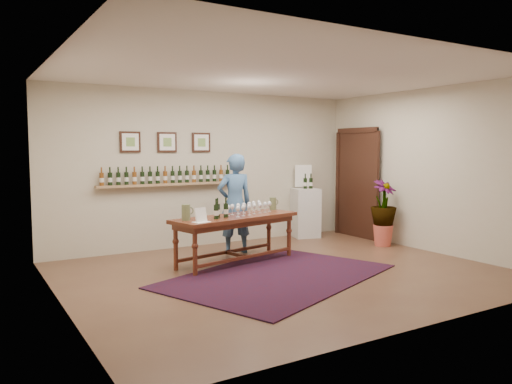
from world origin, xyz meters
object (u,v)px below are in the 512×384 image
tasting_table (236,223)px  display_pedestal (305,213)px  potted_plant (383,213)px  person (235,204)px

tasting_table → display_pedestal: (2.30, 1.30, -0.14)m
tasting_table → display_pedestal: bearing=17.5°
tasting_table → potted_plant: 2.97m
potted_plant → person: bearing=162.3°
tasting_table → potted_plant: potted_plant is taller
display_pedestal → potted_plant: bearing=-65.9°
tasting_table → person: size_ratio=1.29×
display_pedestal → potted_plant: 1.62m
person → tasting_table: bearing=69.7°
person → potted_plant: bearing=169.4°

